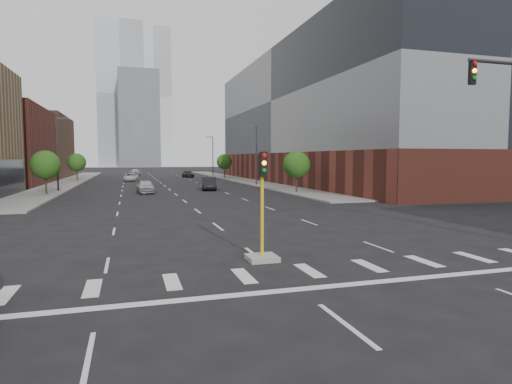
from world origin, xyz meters
name	(u,v)px	position (x,y,z in m)	size (l,w,h in m)	color
ground	(393,361)	(0.00, 0.00, 0.00)	(400.00, 400.00, 0.00)	black
sidewalk_left_far	(71,181)	(-15.00, 74.00, 0.07)	(5.00, 92.00, 0.15)	gray
sidewalk_right_far	(236,179)	(15.00, 74.00, 0.07)	(5.00, 92.00, 0.15)	gray
building_left_far_b	(15,147)	(-27.50, 92.00, 6.50)	(20.00, 24.00, 13.00)	brown
building_right_main	(337,118)	(29.50, 60.00, 11.00)	(24.00, 70.00, 22.00)	brown
tower_left	(121,97)	(-8.00, 220.00, 35.00)	(22.00, 22.00, 70.00)	#B2B7BC
tower_right	(153,98)	(10.00, 260.00, 40.00)	(20.00, 20.00, 80.00)	#B2B7BC
tower_mid	(139,120)	(0.00, 200.00, 22.00)	(18.00, 18.00, 44.00)	slate
median_traffic_signal	(262,237)	(0.00, 8.97, 0.97)	(1.20, 1.20, 4.40)	#999993
streetlight_right_a	(256,152)	(13.41, 55.00, 5.01)	(1.60, 0.22, 9.07)	#2D2D30
streetlight_right_b	(212,154)	(13.41, 90.00, 5.01)	(1.60, 0.22, 9.07)	#2D2D30
streetlight_left	(58,151)	(-13.41, 50.00, 5.01)	(1.60, 0.22, 9.07)	#2D2D30
tree_left_near	(45,165)	(-14.00, 45.00, 3.39)	(3.20, 3.20, 4.85)	#382619
tree_left_far	(77,162)	(-14.00, 75.00, 3.39)	(3.20, 3.20, 4.85)	#382619
tree_right_near	(297,165)	(14.00, 40.00, 3.39)	(3.20, 3.20, 4.85)	#382619
tree_right_far	(224,162)	(14.00, 80.00, 3.39)	(3.20, 3.20, 4.85)	#382619
car_near_left	(145,187)	(-3.26, 44.96, 0.79)	(1.87, 4.64, 1.58)	silver
car_mid_right	(209,183)	(4.92, 47.94, 0.84)	(1.79, 5.13, 1.69)	black
car_far_left	(131,177)	(-4.73, 73.89, 0.69)	(2.30, 4.98, 1.38)	silver
car_deep_right	(188,174)	(7.14, 85.55, 0.71)	(1.99, 4.89, 1.42)	black
car_distant	(135,172)	(-3.69, 98.62, 0.85)	(2.02, 5.01, 1.71)	#B6B6BB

